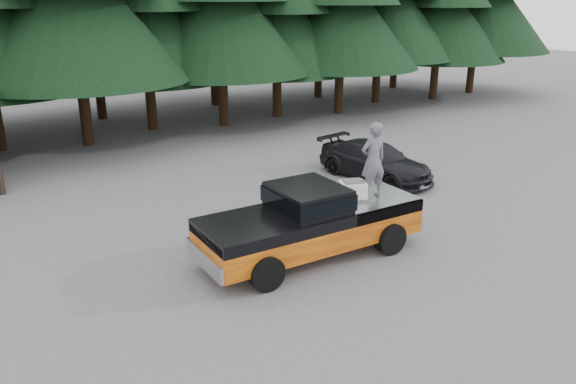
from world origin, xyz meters
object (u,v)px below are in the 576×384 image
pickup_truck (311,232)px  air_compressor (353,191)px  man_on_bed (373,160)px  parked_car (375,161)px

pickup_truck → air_compressor: air_compressor is taller
man_on_bed → parked_car: bearing=-127.8°
pickup_truck → air_compressor: (1.28, -0.04, 0.89)m
parked_car → air_compressor: bearing=-146.4°
air_compressor → parked_car: size_ratio=0.14×
pickup_truck → man_on_bed: bearing=-5.5°
parked_car → pickup_truck: bearing=-153.9°
pickup_truck → air_compressor: 1.56m
pickup_truck → parked_car: bearing=36.6°
pickup_truck → man_on_bed: (1.81, -0.17, 1.68)m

